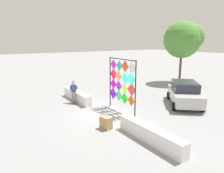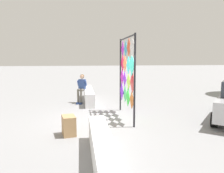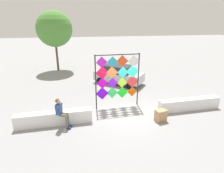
% 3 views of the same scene
% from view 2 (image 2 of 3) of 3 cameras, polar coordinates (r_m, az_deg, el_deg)
% --- Properties ---
extents(ground, '(120.00, 120.00, 0.00)m').
position_cam_2_polar(ground, '(8.87, -2.73, -8.47)').
color(ground, gray).
extents(plaza_ledge_left, '(3.77, 0.46, 0.69)m').
position_cam_2_polar(plaza_ledge_left, '(12.51, -5.99, -2.22)').
color(plaza_ledge_left, white).
rests_on(plaza_ledge_left, ground).
extents(plaza_ledge_right, '(3.77, 0.46, 0.69)m').
position_cam_2_polar(plaza_ledge_right, '(5.12, -2.33, -16.50)').
color(plaza_ledge_right, white).
rests_on(plaza_ledge_right, ground).
extents(kite_display_rack, '(2.66, 0.09, 3.24)m').
position_cam_2_polar(kite_display_rack, '(8.91, 3.76, 3.94)').
color(kite_display_rack, '#232328').
rests_on(kite_display_rack, ground).
extents(seated_vendor, '(0.73, 0.61, 1.54)m').
position_cam_2_polar(seated_vendor, '(12.02, -7.81, 0.07)').
color(seated_vendor, '#666056').
rests_on(seated_vendor, ground).
extents(cardboard_box_large, '(0.63, 0.48, 0.61)m').
position_cam_2_polar(cardboard_box_large, '(7.23, -10.95, -9.74)').
color(cardboard_box_large, tan).
rests_on(cardboard_box_large, ground).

